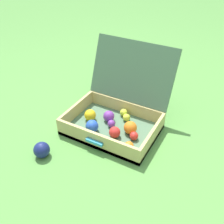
% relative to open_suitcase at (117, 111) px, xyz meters
% --- Properties ---
extents(ground_plane, '(16.00, 16.00, 0.00)m').
position_rel_open_suitcase_xyz_m(ground_plane, '(-0.03, -0.14, -0.11)').
color(ground_plane, '#569342').
extents(open_suitcase, '(0.57, 0.57, 0.49)m').
position_rel_open_suitcase_xyz_m(open_suitcase, '(0.00, 0.00, 0.00)').
color(open_suitcase, '#4C7051').
rests_on(open_suitcase, ground).
extents(stray_ball_on_grass, '(0.09, 0.09, 0.09)m').
position_rel_open_suitcase_xyz_m(stray_ball_on_grass, '(-0.24, -0.46, -0.06)').
color(stray_ball_on_grass, navy).
rests_on(stray_ball_on_grass, ground).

